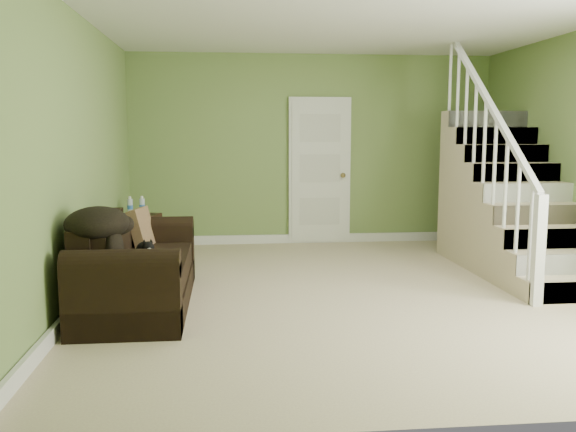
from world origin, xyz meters
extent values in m
cube|color=tan|center=(0.00, 0.00, 0.00)|extent=(5.00, 5.50, 0.01)
cube|color=white|center=(0.00, 0.00, 2.60)|extent=(5.00, 5.50, 0.01)
cube|color=#76944F|center=(0.00, 2.75, 1.30)|extent=(5.00, 0.04, 2.60)
cube|color=#76944F|center=(0.00, -2.75, 1.30)|extent=(5.00, 0.04, 2.60)
cube|color=#76944F|center=(-2.50, 0.00, 1.30)|extent=(0.04, 5.50, 2.60)
cube|color=white|center=(0.00, 2.72, 0.06)|extent=(5.00, 0.04, 0.12)
cube|color=white|center=(-2.47, 0.00, 0.06)|extent=(0.04, 5.50, 0.12)
cube|color=white|center=(0.10, 2.71, 1.01)|extent=(0.86, 0.05, 2.02)
cube|color=white|center=(0.10, 2.69, 1.00)|extent=(0.78, 0.04, 1.96)
sphere|color=olive|center=(0.42, 2.65, 0.95)|extent=(0.07, 0.07, 0.07)
cube|color=tan|center=(2.00, -0.46, 0.10)|extent=(1.00, 0.27, 0.20)
cylinder|color=white|center=(1.55, -0.46, 0.65)|extent=(0.04, 0.04, 0.90)
cube|color=tan|center=(2.00, -0.19, 0.20)|extent=(1.00, 0.27, 0.40)
cylinder|color=white|center=(1.55, -0.19, 0.85)|extent=(0.04, 0.04, 0.90)
cube|color=tan|center=(2.00, 0.08, 0.30)|extent=(1.00, 0.27, 0.60)
cylinder|color=white|center=(1.55, 0.08, 1.05)|extent=(0.04, 0.04, 0.90)
cube|color=tan|center=(2.00, 0.35, 0.40)|extent=(1.00, 0.27, 0.80)
cylinder|color=white|center=(1.55, 0.35, 1.25)|extent=(0.04, 0.04, 0.90)
cube|color=tan|center=(2.00, 0.62, 0.50)|extent=(1.00, 0.27, 1.00)
cylinder|color=white|center=(1.55, 0.62, 1.45)|extent=(0.04, 0.04, 0.90)
cube|color=tan|center=(2.00, 0.89, 0.60)|extent=(1.00, 0.27, 1.20)
cylinder|color=white|center=(1.55, 0.89, 1.65)|extent=(0.04, 0.04, 0.90)
cube|color=tan|center=(2.00, 1.16, 0.70)|extent=(1.00, 0.27, 1.40)
cylinder|color=white|center=(1.55, 1.16, 1.85)|extent=(0.04, 0.04, 0.90)
cube|color=tan|center=(2.00, 1.43, 0.80)|extent=(1.00, 0.27, 1.60)
cylinder|color=white|center=(1.55, 1.43, 2.05)|extent=(0.04, 0.04, 0.90)
cube|color=tan|center=(2.00, 1.70, 0.90)|extent=(1.00, 0.27, 1.80)
cylinder|color=white|center=(1.55, 1.70, 2.25)|extent=(0.04, 0.04, 0.90)
cube|color=white|center=(1.55, -0.62, 0.50)|extent=(0.09, 0.09, 1.00)
cube|color=white|center=(1.55, 0.62, 1.90)|extent=(0.06, 2.46, 1.84)
cube|color=black|center=(-1.97, -0.25, 0.11)|extent=(0.87, 2.00, 0.23)
cube|color=black|center=(-1.88, -0.25, 0.33)|extent=(0.66, 1.51, 0.20)
cube|color=black|center=(-1.97, -1.14, 0.28)|extent=(0.87, 0.23, 0.56)
cube|color=black|center=(-1.97, 0.64, 0.28)|extent=(0.87, 0.23, 0.56)
cylinder|color=black|center=(-1.97, -1.14, 0.56)|extent=(0.87, 0.23, 0.23)
cylinder|color=black|center=(-1.97, 0.64, 0.56)|extent=(0.87, 0.23, 0.23)
cube|color=black|center=(-2.31, -0.25, 0.51)|extent=(0.18, 1.55, 0.57)
cube|color=black|center=(-2.17, -0.25, 0.58)|extent=(0.13, 1.49, 0.32)
cube|color=black|center=(-2.28, 1.82, 0.27)|extent=(0.57, 0.57, 0.55)
cylinder|color=silver|center=(-2.35, 1.76, 0.65)|extent=(0.06, 0.06, 0.20)
cylinder|color=blue|center=(-2.35, 1.76, 0.65)|extent=(0.07, 0.07, 0.05)
cylinder|color=white|center=(-2.35, 1.76, 0.76)|extent=(0.03, 0.03, 0.03)
cylinder|color=silver|center=(-2.21, 1.80, 0.65)|extent=(0.06, 0.06, 0.20)
cylinder|color=blue|center=(-2.21, 1.80, 0.65)|extent=(0.07, 0.07, 0.05)
cylinder|color=white|center=(-2.21, 1.80, 0.76)|extent=(0.03, 0.03, 0.03)
ellipsoid|color=black|center=(-1.91, -0.30, 0.50)|extent=(0.24, 0.32, 0.16)
ellipsoid|color=white|center=(-1.91, -0.36, 0.48)|extent=(0.12, 0.14, 0.08)
sphere|color=black|center=(-1.91, -0.45, 0.56)|extent=(0.13, 0.13, 0.10)
ellipsoid|color=white|center=(-1.91, -0.49, 0.54)|extent=(0.06, 0.06, 0.05)
cone|color=black|center=(-1.94, -0.44, 0.61)|extent=(0.05, 0.05, 0.05)
cone|color=black|center=(-1.88, -0.44, 0.61)|extent=(0.05, 0.05, 0.05)
cylinder|color=black|center=(-1.83, -0.19, 0.45)|extent=(0.14, 0.20, 0.03)
ellipsoid|color=gold|center=(-1.85, -0.42, 0.46)|extent=(0.15, 0.19, 0.05)
cube|color=#4F371F|center=(-2.03, 0.41, 0.60)|extent=(0.26, 0.42, 0.40)
ellipsoid|color=black|center=(-2.21, -0.76, 0.82)|extent=(0.58, 0.71, 0.27)
camera|label=1|loc=(-1.18, -5.66, 1.53)|focal=38.00mm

